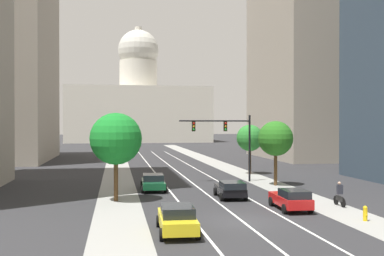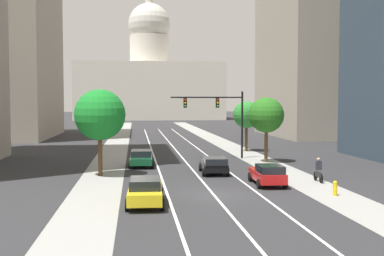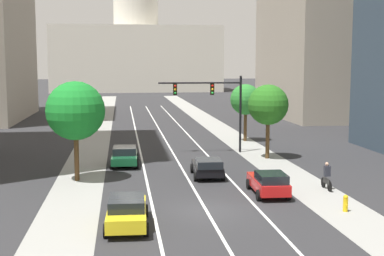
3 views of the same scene
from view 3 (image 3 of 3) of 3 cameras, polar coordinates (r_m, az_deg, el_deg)
name	(u,v)px [view 3 (image 3 of 3)]	position (r m, az deg, el deg)	size (l,w,h in m)	color
ground_plane	(157,125)	(67.76, -3.79, 0.33)	(400.00, 400.00, 0.00)	#2B2B2D
sidewalk_left	(97,131)	(62.71, -10.04, -0.29)	(3.20, 130.00, 0.01)	gray
sidewalk_right	(220,129)	(63.70, 2.97, -0.08)	(3.20, 130.00, 0.01)	gray
lane_stripe_left	(138,143)	(52.76, -5.74, -1.56)	(0.16, 90.00, 0.01)	white
lane_stripe_center	(167,142)	(52.92, -2.72, -1.50)	(0.16, 90.00, 0.01)	white
lane_stripe_right	(195,142)	(53.22, 0.28, -1.45)	(0.16, 90.00, 0.01)	white
office_tower_far_right	(337,2)	(81.79, 15.14, 12.80)	(18.15, 24.61, 32.87)	#9E9384
capitol_building	(136,48)	(152.90, -5.95, 8.46)	(45.89, 22.44, 37.89)	beige
car_black	(207,167)	(36.55, 1.66, -4.15)	(2.21, 4.20, 1.38)	black
car_green	(125,155)	(41.28, -7.18, -2.92)	(2.22, 4.68, 1.42)	#14512D
car_red	(269,183)	(32.03, 8.16, -5.76)	(2.08, 4.28, 1.45)	red
car_yellow	(127,211)	(25.89, -6.94, -8.77)	(2.17, 4.65, 1.48)	yellow
traffic_signal_mast	(215,99)	(46.16, 2.49, 3.14)	(7.23, 0.39, 6.67)	black
fire_hydrant	(346,203)	(29.46, 16.02, -7.68)	(0.26, 0.35, 0.91)	yellow
cyclist	(327,176)	(34.03, 14.15, -5.00)	(0.36, 1.70, 1.72)	black
street_tree_far_right	(246,100)	(53.44, 5.72, 3.01)	(3.05, 3.05, 5.70)	#51381E
street_tree_near_left	(75,111)	(35.84, -12.31, 1.78)	(3.87, 3.87, 6.60)	#51381E
street_tree_near_right	(268,105)	(43.80, 8.11, 2.44)	(3.28, 3.28, 6.05)	#51381E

